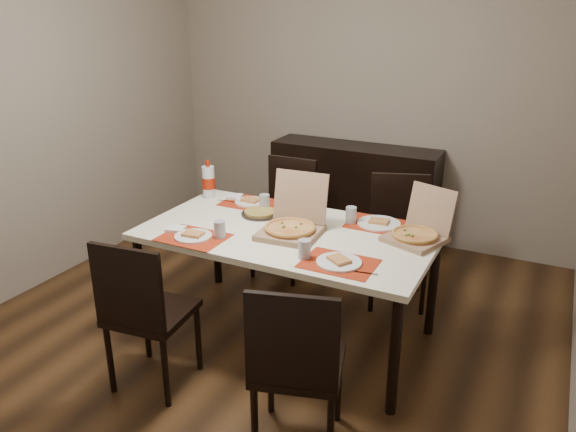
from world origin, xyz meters
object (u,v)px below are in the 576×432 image
object	(u,v)px
chair_near_left	(143,309)
chair_near_right	(296,363)
dip_bowl	(310,220)
soda_bottle	(209,182)
sideboard	(354,194)
dining_table	(288,241)
chair_far_right	(398,233)
chair_far_left	(286,211)
pizza_box_center	(292,225)

from	to	relation	value
chair_near_left	chair_near_right	distance (m)	0.96
dip_bowl	chair_near_right	bearing A→B (deg)	-68.57
chair_near_right	chair_near_left	bearing A→B (deg)	176.02
dip_bowl	soda_bottle	bearing A→B (deg)	171.80
chair_near_left	dip_bowl	xyz separation A→B (m)	(0.52, 1.05, 0.25)
sideboard	chair_near_left	size ratio (longest dim) A/B	1.61
dining_table	dip_bowl	size ratio (longest dim) A/B	16.87
chair_near_right	chair_far_right	bearing A→B (deg)	90.51
chair_far_left	dip_bowl	world-z (taller)	chair_far_left
dining_table	chair_near_left	xyz separation A→B (m)	(-0.46, -0.85, -0.17)
chair_near_left	chair_near_right	bearing A→B (deg)	-3.98
dining_table	chair_near_right	bearing A→B (deg)	-61.45
chair_near_left	chair_far_left	xyz separation A→B (m)	(0.00, 1.74, 0.00)
chair_near_right	soda_bottle	distance (m)	1.83
dining_table	pizza_box_center	size ratio (longest dim) A/B	4.37
chair_near_left	chair_far_left	bearing A→B (deg)	89.86
sideboard	chair_far_right	world-z (taller)	chair_far_right
dining_table	chair_near_right	size ratio (longest dim) A/B	1.94
chair_far_right	pizza_box_center	xyz separation A→B (m)	(-0.44, -0.86, 0.29)
pizza_box_center	dip_bowl	distance (m)	0.23
chair_near_right	soda_bottle	size ratio (longest dim) A/B	3.33
pizza_box_center	soda_bottle	distance (m)	0.92
chair_far_right	pizza_box_center	distance (m)	1.01
pizza_box_center	dip_bowl	bearing A→B (deg)	84.90
chair_far_left	pizza_box_center	bearing A→B (deg)	-61.35
chair_near_left	dip_bowl	size ratio (longest dim) A/B	8.72
dining_table	chair_far_right	bearing A→B (deg)	60.15
chair_near_left	dip_bowl	bearing A→B (deg)	63.39
sideboard	chair_near_left	distance (m)	2.59
dining_table	chair_near_left	distance (m)	0.98
chair_far_left	pizza_box_center	size ratio (longest dim) A/B	2.26
pizza_box_center	sideboard	bearing A→B (deg)	97.38
chair_far_left	soda_bottle	distance (m)	0.75
chair_near_right	chair_far_left	xyz separation A→B (m)	(-0.96, 1.80, 0.00)
sideboard	chair_near_left	xyz separation A→B (m)	(-0.28, -2.57, 0.06)
chair_near_left	dip_bowl	world-z (taller)	chair_near_left
pizza_box_center	chair_far_right	bearing A→B (deg)	62.95
dining_table	chair_far_right	size ratio (longest dim) A/B	1.94
chair_near_right	chair_far_left	size ratio (longest dim) A/B	1.00
chair_far_left	chair_far_right	distance (m)	0.94
chair_near_left	soda_bottle	distance (m)	1.27
chair_far_left	soda_bottle	xyz separation A→B (m)	(-0.35, -0.57, 0.36)
chair_near_right	dip_bowl	xyz separation A→B (m)	(-0.44, 1.11, 0.25)
dining_table	soda_bottle	distance (m)	0.89
dip_bowl	soda_bottle	distance (m)	0.88
chair_far_left	chair_far_right	xyz separation A→B (m)	(0.94, -0.05, 0.00)
sideboard	chair_far_right	bearing A→B (deg)	-52.98
chair_near_left	chair_far_right	world-z (taller)	same
dip_bowl	chair_far_right	bearing A→B (deg)	56.63
dining_table	chair_near_left	bearing A→B (deg)	-118.73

